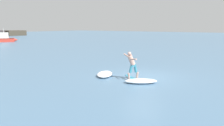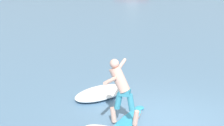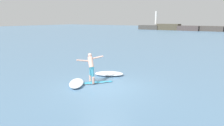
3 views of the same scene
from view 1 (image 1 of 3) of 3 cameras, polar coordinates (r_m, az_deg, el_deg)
The scene contains 6 objects.
ground_plane at distance 14.09m, azimuth 8.18°, elevation -3.56°, with size 200.00×200.00×0.00m, color #537A9B.
surfboard at distance 13.28m, azimuth 5.44°, elevation -4.18°, with size 1.74×1.99×0.20m.
surfer at distance 13.00m, azimuth 5.16°, elevation 0.02°, with size 1.01×1.39×1.65m.
fishing_boat_near_jetty at distance 48.92m, azimuth -26.57°, elevation 5.69°, with size 5.10×3.74×2.78m.
wave_foam_at_tail at distance 12.48m, azimuth 7.55°, elevation -4.69°, with size 1.69×1.92×0.25m.
wave_foam_at_nose at distance 14.16m, azimuth -1.89°, elevation -2.89°, with size 2.07×1.72×0.24m.
Camera 1 is at (-12.26, -6.16, 3.21)m, focal length 35.00 mm.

